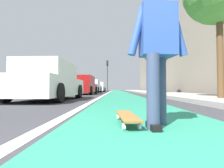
{
  "coord_description": "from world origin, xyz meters",
  "views": [
    {
      "loc": [
        -1.04,
        0.39,
        0.44
      ],
      "look_at": [
        11.54,
        0.65,
        0.81
      ],
      "focal_mm": 26.61,
      "sensor_mm": 36.0,
      "label": 1
    }
  ],
  "objects_px": {
    "parked_car_far": "(92,86)",
    "parked_car_end": "(99,87)",
    "parked_car_mid": "(83,86)",
    "street_tree_mid": "(157,51)",
    "traffic_light": "(107,70)",
    "skater_person": "(157,46)",
    "parked_car_near": "(49,82)",
    "skateboard": "(127,116)"
  },
  "relations": [
    {
      "from": "skater_person",
      "to": "parked_car_near",
      "type": "distance_m",
      "value": 5.49
    },
    {
      "from": "parked_car_mid",
      "to": "parked_car_far",
      "type": "relative_size",
      "value": 0.98
    },
    {
      "from": "parked_car_mid",
      "to": "street_tree_mid",
      "type": "relative_size",
      "value": 0.94
    },
    {
      "from": "skateboard",
      "to": "parked_car_end",
      "type": "distance_m",
      "value": 24.08
    },
    {
      "from": "skater_person",
      "to": "parked_car_mid",
      "type": "bearing_deg",
      "value": 15.27
    },
    {
      "from": "parked_car_mid",
      "to": "parked_car_far",
      "type": "height_order",
      "value": "parked_car_far"
    },
    {
      "from": "parked_car_end",
      "to": "parked_car_far",
      "type": "bearing_deg",
      "value": 178.76
    },
    {
      "from": "street_tree_mid",
      "to": "parked_car_near",
      "type": "bearing_deg",
      "value": 140.68
    },
    {
      "from": "skateboard",
      "to": "parked_car_far",
      "type": "relative_size",
      "value": 0.18
    },
    {
      "from": "parked_car_far",
      "to": "skateboard",
      "type": "bearing_deg",
      "value": -170.63
    },
    {
      "from": "parked_car_end",
      "to": "street_tree_mid",
      "type": "relative_size",
      "value": 0.91
    },
    {
      "from": "parked_car_end",
      "to": "parked_car_near",
      "type": "bearing_deg",
      "value": -179.88
    },
    {
      "from": "parked_car_mid",
      "to": "parked_car_far",
      "type": "bearing_deg",
      "value": 1.3
    },
    {
      "from": "parked_car_far",
      "to": "parked_car_end",
      "type": "relative_size",
      "value": 1.06
    },
    {
      "from": "parked_car_mid",
      "to": "skateboard",
      "type": "bearing_deg",
      "value": -166.17
    },
    {
      "from": "parked_car_near",
      "to": "parked_car_end",
      "type": "distance_m",
      "value": 19.53
    },
    {
      "from": "skater_person",
      "to": "parked_car_end",
      "type": "xyz_separation_m",
      "value": [
        24.06,
        3.14,
        -0.23
      ]
    },
    {
      "from": "skater_person",
      "to": "parked_car_far",
      "type": "height_order",
      "value": "skater_person"
    },
    {
      "from": "skateboard",
      "to": "skater_person",
      "type": "xyz_separation_m",
      "value": [
        -0.15,
        -0.35,
        0.84
      ]
    },
    {
      "from": "parked_car_near",
      "to": "traffic_light",
      "type": "bearing_deg",
      "value": -4.4
    },
    {
      "from": "parked_car_near",
      "to": "street_tree_mid",
      "type": "bearing_deg",
      "value": -39.32
    },
    {
      "from": "parked_car_near",
      "to": "parked_car_end",
      "type": "height_order",
      "value": "parked_car_end"
    },
    {
      "from": "parked_car_mid",
      "to": "parked_car_end",
      "type": "height_order",
      "value": "parked_car_mid"
    },
    {
      "from": "parked_car_far",
      "to": "traffic_light",
      "type": "relative_size",
      "value": 0.99
    },
    {
      "from": "parked_car_far",
      "to": "street_tree_mid",
      "type": "distance_m",
      "value": 9.11
    },
    {
      "from": "parked_car_near",
      "to": "traffic_light",
      "type": "distance_m",
      "value": 18.55
    },
    {
      "from": "skater_person",
      "to": "parked_car_end",
      "type": "bearing_deg",
      "value": 7.44
    },
    {
      "from": "skateboard",
      "to": "traffic_light",
      "type": "distance_m",
      "value": 22.95
    },
    {
      "from": "street_tree_mid",
      "to": "parked_car_end",
      "type": "bearing_deg",
      "value": 26.86
    },
    {
      "from": "parked_car_near",
      "to": "parked_car_mid",
      "type": "height_order",
      "value": "parked_car_mid"
    },
    {
      "from": "skateboard",
      "to": "skater_person",
      "type": "bearing_deg",
      "value": -113.4
    },
    {
      "from": "skater_person",
      "to": "parked_car_near",
      "type": "height_order",
      "value": "skater_person"
    },
    {
      "from": "skater_person",
      "to": "parked_car_far",
      "type": "xyz_separation_m",
      "value": [
        17.92,
        3.28,
        -0.21
      ]
    },
    {
      "from": "parked_car_near",
      "to": "skater_person",
      "type": "bearing_deg",
      "value": -145.55
    },
    {
      "from": "parked_car_far",
      "to": "traffic_light",
      "type": "xyz_separation_m",
      "value": [
        4.93,
        -1.58,
        2.49
      ]
    },
    {
      "from": "parked_car_far",
      "to": "skater_person",
      "type": "bearing_deg",
      "value": -169.64
    },
    {
      "from": "traffic_light",
      "to": "street_tree_mid",
      "type": "xyz_separation_m",
      "value": [
        -10.89,
        -4.68,
        0.4
      ]
    },
    {
      "from": "parked_car_near",
      "to": "parked_car_mid",
      "type": "xyz_separation_m",
      "value": [
        6.94,
        0.03,
        0.0
      ]
    },
    {
      "from": "parked_car_end",
      "to": "street_tree_mid",
      "type": "distance_m",
      "value": 13.87
    },
    {
      "from": "skater_person",
      "to": "parked_car_far",
      "type": "distance_m",
      "value": 18.21
    },
    {
      "from": "traffic_light",
      "to": "parked_car_far",
      "type": "bearing_deg",
      "value": 162.19
    },
    {
      "from": "skateboard",
      "to": "parked_car_far",
      "type": "distance_m",
      "value": 18.02
    }
  ]
}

